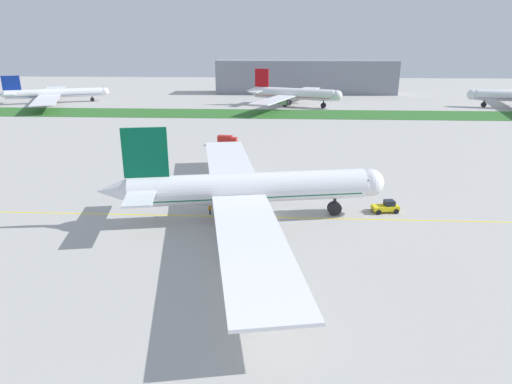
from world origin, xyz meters
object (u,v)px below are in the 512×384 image
object	(u,v)px
parked_airliner_far_centre	(292,94)
service_truck_baggage_loader	(227,140)
pushback_tug	(386,207)
parked_airliner_far_left	(53,94)
ground_crew_wingwalker_port	(210,209)
ground_crew_marshaller_front	(257,209)
airliner_foreground	(245,189)

from	to	relation	value
parked_airliner_far_centre	service_truck_baggage_loader	bearing A→B (deg)	-103.98
pushback_tug	parked_airliner_far_left	xyz separation A→B (m)	(-127.49, 137.82, 3.49)
ground_crew_wingwalker_port	ground_crew_marshaller_front	distance (m)	8.25
pushback_tug	ground_crew_wingwalker_port	bearing A→B (deg)	-174.95
pushback_tug	parked_airliner_far_left	distance (m)	187.77
ground_crew_wingwalker_port	pushback_tug	bearing A→B (deg)	5.05
ground_crew_wingwalker_port	ground_crew_marshaller_front	size ratio (longest dim) A/B	1.09
parked_airliner_far_centre	ground_crew_marshaller_front	bearing A→B (deg)	-93.75
ground_crew_marshaller_front	parked_airliner_far_left	world-z (taller)	parked_airliner_far_left
service_truck_baggage_loader	parked_airliner_far_centre	xyz separation A→B (m)	(20.32, 81.58, 3.98)
airliner_foreground	service_truck_baggage_loader	world-z (taller)	airliner_foreground
airliner_foreground	parked_airliner_far_left	xyz separation A→B (m)	(-103.01, 142.40, -0.97)
parked_airliner_far_left	parked_airliner_far_centre	distance (m)	113.96
ground_crew_wingwalker_port	service_truck_baggage_loader	size ratio (longest dim) A/B	0.30
airliner_foreground	ground_crew_marshaller_front	bearing A→B (deg)	47.62
airliner_foreground	pushback_tug	bearing A→B (deg)	10.60
pushback_tug	service_truck_baggage_loader	bearing A→B (deg)	123.54
pushback_tug	ground_crew_marshaller_front	size ratio (longest dim) A/B	4.09
ground_crew_wingwalker_port	parked_airliner_far_left	size ratio (longest dim) A/B	0.02
airliner_foreground	ground_crew_marshaller_front	size ratio (longest dim) A/B	47.89
pushback_tug	ground_crew_wingwalker_port	world-z (taller)	pushback_tug
airliner_foreground	parked_airliner_far_centre	xyz separation A→B (m)	(10.83, 137.40, 0.07)
airliner_foreground	ground_crew_wingwalker_port	xyz separation A→B (m)	(-6.29, 1.86, -4.39)
service_truck_baggage_loader	parked_airliner_far_centre	world-z (taller)	parked_airliner_far_centre
pushback_tug	service_truck_baggage_loader	world-z (taller)	service_truck_baggage_loader
ground_crew_marshaller_front	service_truck_baggage_loader	distance (m)	54.88
airliner_foreground	pushback_tug	xyz separation A→B (m)	(24.47, 4.58, -4.45)
ground_crew_marshaller_front	parked_airliner_far_left	distance (m)	175.22
pushback_tug	parked_airliner_far_left	size ratio (longest dim) A/B	0.08
pushback_tug	service_truck_baggage_loader	xyz separation A→B (m)	(-33.96, 51.23, 0.54)
ground_crew_wingwalker_port	service_truck_baggage_loader	bearing A→B (deg)	93.39
airliner_foreground	service_truck_baggage_loader	xyz separation A→B (m)	(-9.49, 55.82, -3.91)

